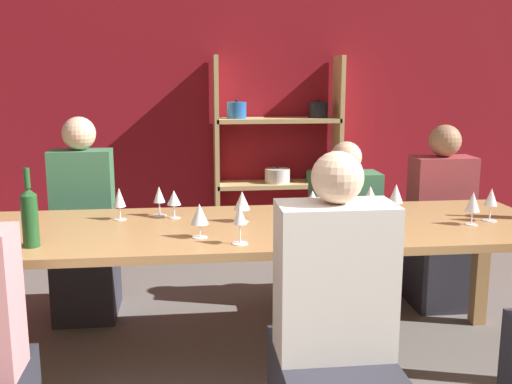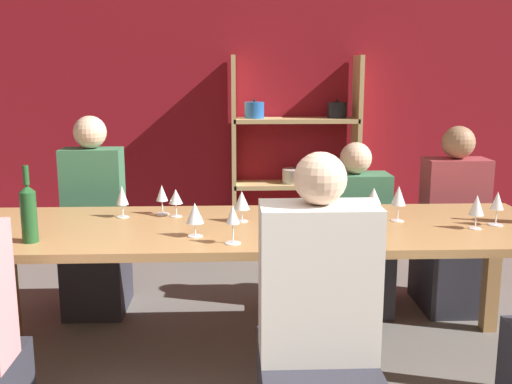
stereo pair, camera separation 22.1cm
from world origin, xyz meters
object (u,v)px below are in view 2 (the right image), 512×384
object	(u,v)px
wine_glass_white_a	(374,197)
person_far_c	(96,240)
wine_glass_white_c	(242,201)
wine_glass_white_d	(233,217)
wine_glass_red_f	(497,202)
wine_bottle_green	(29,212)
wine_glass_red_c	(313,200)
wine_glass_white_b	(477,206)
person_far_b	(452,242)
person_far_a	(353,249)
person_near_c	(317,356)
shelf_unit	(296,177)
dining_table	(257,240)
wine_glass_empty_a	(162,194)
wine_glass_red_d	(176,197)
wine_glass_red_a	(195,214)
wine_glass_red_e	(399,197)
wine_glass_white_e	(122,196)

from	to	relation	value
wine_glass_white_a	person_far_c	distance (m)	1.78
wine_glass_white_c	person_far_c	distance (m)	1.23
wine_glass_white_d	wine_glass_red_f	world-z (taller)	wine_glass_white_d
wine_bottle_green	wine_glass_red_c	xyz separation A→B (m)	(1.32, 0.32, -0.03)
wine_glass_white_b	wine_bottle_green	bearing A→B (deg)	-176.00
person_far_b	person_far_a	bearing A→B (deg)	-3.39
person_near_c	shelf_unit	bearing A→B (deg)	85.53
shelf_unit	dining_table	size ratio (longest dim) A/B	0.56
wine_glass_empty_a	wine_glass_red_d	xyz separation A→B (m)	(0.08, -0.06, -0.01)
wine_glass_red_c	wine_glass_red_f	world-z (taller)	wine_glass_red_f
shelf_unit	wine_glass_white_b	size ratio (longest dim) A/B	9.75
wine_glass_red_a	wine_glass_empty_a	xyz separation A→B (m)	(-0.20, 0.46, 0.00)
wine_glass_red_d	person_far_b	bearing A→B (deg)	17.92
wine_glass_red_e	person_near_c	size ratio (longest dim) A/B	0.15
wine_glass_empty_a	person_far_a	bearing A→B (deg)	24.70
wine_glass_red_c	person_far_b	xyz separation A→B (m)	(1.00, 0.69, -0.43)
wine_glass_red_a	wine_glass_white_e	bearing A→B (deg)	135.80
person_far_a	wine_glass_red_a	bearing A→B (deg)	46.02
wine_glass_red_e	person_far_b	world-z (taller)	person_far_b
shelf_unit	wine_glass_white_a	xyz separation A→B (m)	(0.21, -1.91, 0.23)
shelf_unit	wine_glass_white_c	bearing A→B (deg)	-103.82
wine_glass_white_a	wine_glass_red_d	size ratio (longest dim) A/B	1.02
dining_table	wine_bottle_green	bearing A→B (deg)	-165.97
wine_glass_white_c	wine_glass_white_b	bearing A→B (deg)	-9.72
wine_glass_white_b	wine_glass_red_a	distance (m)	1.36
wine_glass_red_f	person_far_c	world-z (taller)	person_far_c
dining_table	wine_glass_white_a	bearing A→B (deg)	16.01
person_near_c	person_far_b	bearing A→B (deg)	54.72
wine_glass_red_e	wine_glass_white_e	bearing A→B (deg)	174.37
wine_glass_red_a	wine_glass_empty_a	distance (m)	0.50
person_far_a	person_far_b	xyz separation A→B (m)	(0.63, -0.04, 0.05)
shelf_unit	wine_glass_red_e	world-z (taller)	shelf_unit
wine_glass_red_c	person_far_b	world-z (taller)	person_far_b
wine_glass_white_a	wine_glass_white_b	distance (m)	0.53
wine_glass_red_a	person_near_c	bearing A→B (deg)	-50.58
wine_glass_red_f	person_far_c	xyz separation A→B (m)	(-2.19, 0.85, -0.41)
wine_glass_white_d	person_far_b	size ratio (longest dim) A/B	0.15
wine_glass_empty_a	wine_glass_white_e	world-z (taller)	wine_glass_white_e
wine_glass_white_e	person_near_c	size ratio (longest dim) A/B	0.14
person_far_b	person_near_c	xyz separation A→B (m)	(-1.09, -1.55, 0.01)
wine_glass_red_a	wine_glass_red_d	world-z (taller)	wine_glass_red_a
dining_table	wine_glass_white_c	xyz separation A→B (m)	(-0.07, 0.08, 0.18)
wine_glass_red_d	wine_glass_white_c	bearing A→B (deg)	-19.02
wine_glass_white_c	wine_glass_red_a	bearing A→B (deg)	-128.72
wine_glass_empty_a	wine_glass_white_e	distance (m)	0.21
wine_glass_red_e	wine_glass_red_a	bearing A→B (deg)	-166.14
wine_glass_red_a	wine_glass_red_d	bearing A→B (deg)	107.38
wine_glass_white_d	wine_glass_red_f	bearing A→B (deg)	11.75
wine_glass_white_b	person_far_a	xyz separation A→B (m)	(-0.41, 0.90, -0.48)
wine_bottle_green	wine_glass_white_d	distance (m)	0.91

